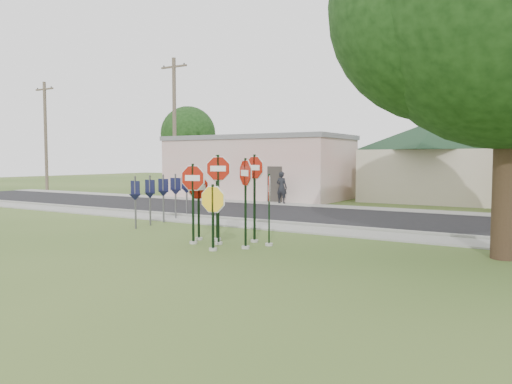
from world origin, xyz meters
The scene contains 20 objects.
ground centered at (0.00, 0.00, 0.00)m, with size 120.00×120.00×0.00m, color #38541F.
sidewalk_near centered at (0.00, 5.50, 0.03)m, with size 60.00×1.60×0.06m, color gray.
road centered at (0.00, 10.00, 0.02)m, with size 60.00×7.00×0.04m, color black.
sidewalk_far centered at (0.00, 14.30, 0.03)m, with size 60.00×1.60×0.06m, color gray.
curb centered at (0.00, 6.50, 0.07)m, with size 60.00×0.20×0.14m, color gray.
stop_sign_center centered at (-0.27, 1.32, 1.82)m, with size 0.96×0.45×2.88m.
stop_sign_yellow centered at (0.20, 0.39, 1.19)m, with size 1.08×0.24×2.03m.
stop_sign_left centered at (-1.02, 1.01, 1.64)m, with size 1.09×0.24×2.62m.
stop_sign_right centered at (0.83, 1.15, 1.76)m, with size 0.93×0.60×2.79m.
stop_sign_back_right centered at (0.45, 2.27, 1.82)m, with size 1.02×0.24×2.89m.
stop_sign_back_left centered at (-0.76, 1.92, 1.84)m, with size 1.11×0.24×2.89m.
stop_sign_far_right centered at (1.18, 1.94, 1.41)m, with size 0.58×0.97×2.31m.
stop_sign_far_left centered at (-1.34, 1.69, 1.37)m, with size 0.33×1.04×2.26m.
route_sign_row centered at (-5.40, 4.50, 1.22)m, with size 1.43×4.63×2.00m.
building_stucco centered at (-9.00, 18.00, 2.15)m, with size 12.20×6.20×4.20m.
building_house centered at (2.00, 22.00, 3.65)m, with size 11.60×11.60×6.20m.
utility_pole_near centered at (-14.00, 15.20, 4.97)m, with size 2.20×0.26×9.50m.
utility_pole_far centered at (-28.00, 15.20, 4.71)m, with size 2.20×0.26×9.00m.
bg_tree_left centered at (-20.00, 24.00, 4.88)m, with size 4.90×4.90×7.35m.
pedestrian centered at (-5.14, 14.31, 0.99)m, with size 0.68×0.45×1.86m, color black.
Camera 1 is at (8.74, -11.12, 2.66)m, focal length 35.00 mm.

